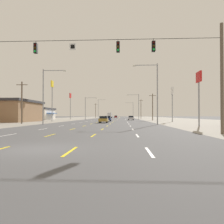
# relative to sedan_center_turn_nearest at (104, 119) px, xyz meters

# --- Properties ---
(ground_plane) EXTENTS (572.00, 572.00, 0.00)m
(ground_plane) POSITION_rel_sedan_center_turn_nearest_xyz_m (0.02, 30.31, -0.76)
(ground_plane) COLOR #4C4C4F
(lot_apron_left) EXTENTS (28.00, 440.00, 0.01)m
(lot_apron_left) POSITION_rel_sedan_center_turn_nearest_xyz_m (-24.73, 30.31, -0.75)
(lot_apron_left) COLOR gray
(lot_apron_left) RESTS_ON ground
(lot_apron_right) EXTENTS (28.00, 440.00, 0.01)m
(lot_apron_right) POSITION_rel_sedan_center_turn_nearest_xyz_m (24.77, 30.31, -0.75)
(lot_apron_right) COLOR gray
(lot_apron_right) RESTS_ON ground
(lane_markings) EXTENTS (10.64, 227.60, 0.01)m
(lane_markings) POSITION_rel_sedan_center_turn_nearest_xyz_m (0.02, 68.81, -0.75)
(lane_markings) COLOR white
(lane_markings) RESTS_ON ground
(signal_span_wire) EXTENTS (25.76, 0.53, 9.68)m
(signal_span_wire) POSITION_rel_sedan_center_turn_nearest_xyz_m (0.42, -26.75, 4.71)
(signal_span_wire) COLOR brown
(signal_span_wire) RESTS_ON ground
(sedan_center_turn_nearest) EXTENTS (1.80, 4.50, 1.46)m
(sedan_center_turn_nearest) POSITION_rel_sedan_center_turn_nearest_xyz_m (0.00, 0.00, 0.00)
(sedan_center_turn_nearest) COLOR #B28C33
(sedan_center_turn_nearest) RESTS_ON ground
(sedan_center_turn_near) EXTENTS (1.80, 4.50, 1.46)m
(sedan_center_turn_near) POSITION_rel_sedan_center_turn_nearest_xyz_m (-0.04, 13.15, 0.00)
(sedan_center_turn_near) COLOR navy
(sedan_center_turn_near) RESTS_ON ground
(sedan_far_right_mid) EXTENTS (1.80, 4.50, 1.46)m
(sedan_far_right_mid) POSITION_rel_sedan_center_turn_nearest_xyz_m (6.95, 26.96, 0.00)
(sedan_far_right_mid) COLOR silver
(sedan_far_right_mid) RESTS_ON ground
(box_truck_inner_left_midfar) EXTENTS (2.40, 7.20, 3.23)m
(box_truck_inner_left_midfar) POSITION_rel_sedan_center_turn_nearest_xyz_m (-3.58, 80.49, 1.08)
(box_truck_inner_left_midfar) COLOR black
(box_truck_inner_left_midfar) RESTS_ON ground
(hatchback_center_turn_far) EXTENTS (1.72, 3.90, 1.54)m
(hatchback_center_turn_far) POSITION_rel_sedan_center_turn_nearest_xyz_m (-0.19, 88.21, 0.03)
(hatchback_center_turn_far) COLOR red
(hatchback_center_turn_far) RESTS_ON ground
(storefront_left_row_1) EXTENTS (14.46, 15.56, 5.50)m
(storefront_left_row_1) POSITION_rel_sedan_center_turn_nearest_xyz_m (-25.83, 7.40, 2.02)
(storefront_left_row_1) COLOR #8C6B4C
(storefront_left_row_1) RESTS_ON ground
(storefront_left_row_2) EXTENTS (13.56, 12.60, 4.46)m
(storefront_left_row_2) POSITION_rel_sedan_center_turn_nearest_xyz_m (-29.45, 34.13, 1.50)
(storefront_left_row_2) COLOR silver
(storefront_left_row_2) RESTS_ON ground
(pole_sign_left_row_1) EXTENTS (0.24, 1.74, 11.17)m
(pole_sign_left_row_1) POSITION_rel_sedan_center_turn_nearest_xyz_m (-15.30, 11.68, 7.40)
(pole_sign_left_row_1) COLOR gray
(pole_sign_left_row_1) RESTS_ON ground
(pole_sign_left_row_2) EXTENTS (0.24, 2.04, 9.91)m
(pole_sign_left_row_2) POSITION_rel_sedan_center_turn_nearest_xyz_m (-15.48, 32.71, 6.72)
(pole_sign_left_row_2) COLOR gray
(pole_sign_left_row_2) RESTS_ON ground
(pole_sign_right_row_0) EXTENTS (0.24, 1.88, 8.10)m
(pole_sign_right_row_0) POSITION_rel_sedan_center_turn_nearest_xyz_m (15.40, -13.66, 5.31)
(pole_sign_right_row_0) COLOR gray
(pole_sign_right_row_0) RESTS_ON ground
(pole_sign_right_row_1) EXTENTS (0.24, 1.76, 8.66)m
(pole_sign_right_row_1) POSITION_rel_sedan_center_turn_nearest_xyz_m (16.39, 7.36, 5.70)
(pole_sign_right_row_1) COLOR gray
(pole_sign_right_row_1) RESTS_ON ground
(streetlight_left_row_0) EXTENTS (4.31, 0.26, 9.91)m
(streetlight_left_row_0) POSITION_rel_sedan_center_turn_nearest_xyz_m (-9.70, -8.39, 4.99)
(streetlight_left_row_0) COLOR gray
(streetlight_left_row_0) RESTS_ON ground
(streetlight_right_row_0) EXTENTS (4.37, 0.26, 10.68)m
(streetlight_right_row_0) POSITION_rel_sedan_center_turn_nearest_xyz_m (9.75, -8.39, 5.40)
(streetlight_right_row_0) COLOR gray
(streetlight_right_row_0) RESTS_ON ground
(streetlight_left_row_1) EXTENTS (4.58, 0.26, 8.57)m
(streetlight_left_row_1) POSITION_rel_sedan_center_turn_nearest_xyz_m (-9.59, 34.43, 4.33)
(streetlight_left_row_1) COLOR gray
(streetlight_left_row_1) RESTS_ON ground
(streetlight_right_row_1) EXTENTS (4.66, 0.26, 9.64)m
(streetlight_right_row_1) POSITION_rel_sedan_center_turn_nearest_xyz_m (9.66, 34.43, 4.90)
(streetlight_right_row_1) COLOR gray
(streetlight_right_row_1) RESTS_ON ground
(streetlight_left_row_2) EXTENTS (4.38, 0.26, 10.98)m
(streetlight_left_row_2) POSITION_rel_sedan_center_turn_nearest_xyz_m (-9.72, 77.25, 5.56)
(streetlight_left_row_2) COLOR gray
(streetlight_left_row_2) RESTS_ON ground
(streetlight_right_row_2) EXTENTS (4.79, 0.26, 9.19)m
(streetlight_right_row_2) POSITION_rel_sedan_center_turn_nearest_xyz_m (9.62, 77.25, 4.67)
(streetlight_right_row_2) COLOR gray
(streetlight_right_row_2) RESTS_ON ground
(utility_pole_left_row_0) EXTENTS (2.20, 0.26, 8.16)m
(utility_pole_left_row_0) POSITION_rel_sedan_center_turn_nearest_xyz_m (-15.45, -5.51, 3.51)
(utility_pole_left_row_0) COLOR brown
(utility_pole_left_row_0) RESTS_ON ground
(utility_pole_right_row_1) EXTENTS (2.20, 0.26, 8.48)m
(utility_pole_right_row_1) POSITION_rel_sedan_center_turn_nearest_xyz_m (13.57, 21.74, 3.68)
(utility_pole_right_row_1) COLOR brown
(utility_pole_right_row_1) RESTS_ON ground
(utility_pole_right_row_2) EXTENTS (2.20, 0.26, 9.64)m
(utility_pole_right_row_2) POSITION_rel_sedan_center_turn_nearest_xyz_m (13.23, 60.30, 4.26)
(utility_pole_right_row_2) COLOR brown
(utility_pole_right_row_2) RESTS_ON ground
(utility_pole_left_row_3) EXTENTS (2.20, 0.26, 9.15)m
(utility_pole_left_row_3) POSITION_rel_sedan_center_turn_nearest_xyz_m (-12.95, 86.84, 4.01)
(utility_pole_left_row_3) COLOR brown
(utility_pole_left_row_3) RESTS_ON ground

